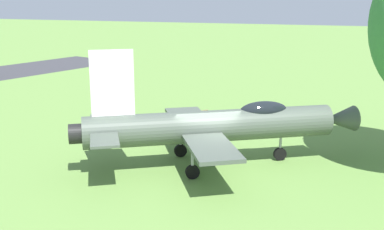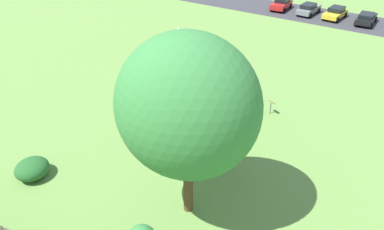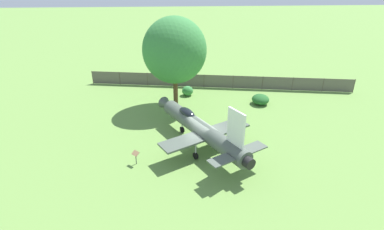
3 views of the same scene
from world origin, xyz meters
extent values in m
plane|color=#668E42|center=(0.00, 0.00, 0.00)|extent=(200.00, 200.00, 0.00)
cylinder|color=#4C564C|center=(0.00, 0.00, 1.82)|extent=(6.69, 10.31, 1.41)
cone|color=#4C564C|center=(-3.03, 5.33, 1.82)|extent=(1.83, 1.98, 1.20)
cylinder|color=black|center=(2.86, -5.02, 1.82)|extent=(1.03, 0.94, 0.85)
ellipsoid|color=black|center=(-1.20, 2.12, 2.42)|extent=(1.87, 2.36, 0.84)
cube|color=white|center=(2.08, -3.65, 3.91)|extent=(1.01, 1.63, 2.76)
cube|color=#4C564C|center=(-1.84, -1.68, 1.65)|extent=(3.86, 3.22, 0.16)
cube|color=#4C564C|center=(2.39, 0.72, 1.65)|extent=(3.86, 3.22, 0.16)
cube|color=#4C564C|center=(0.90, -4.83, 1.96)|extent=(2.11, 1.85, 0.10)
cube|color=#4C564C|center=(3.69, -3.24, 1.96)|extent=(2.11, 1.85, 0.10)
cylinder|color=#A5A8AD|center=(-1.64, 2.88, 0.99)|extent=(0.12, 0.12, 1.38)
cylinder|color=black|center=(-1.64, 2.88, 0.30)|extent=(0.45, 0.61, 0.60)
cylinder|color=#A5A8AD|center=(-0.67, -1.66, 0.99)|extent=(0.12, 0.12, 1.38)
cylinder|color=black|center=(-0.67, -1.66, 0.30)|extent=(0.45, 0.61, 0.60)
cylinder|color=#A5A8AD|center=(1.77, -0.27, 0.99)|extent=(0.12, 0.12, 1.38)
cylinder|color=black|center=(1.77, -0.27, 0.30)|extent=(0.45, 0.61, 0.60)
cylinder|color=#333333|center=(-5.51, -2.07, 0.45)|extent=(0.06, 0.06, 0.90)
cube|color=olive|center=(-5.51, -2.07, 1.02)|extent=(0.71, 0.70, 0.25)
camera|label=1|loc=(19.42, 5.46, 7.53)|focal=44.48mm
camera|label=2|loc=(-6.20, 23.25, 14.92)|focal=35.06mm
camera|label=3|loc=(-2.26, -22.86, 14.55)|focal=28.75mm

